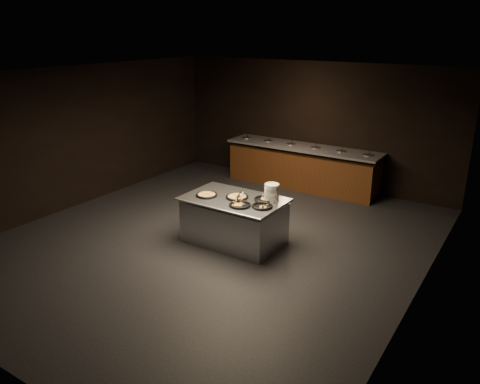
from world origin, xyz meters
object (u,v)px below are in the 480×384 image
at_px(pan_veggie_whole, 207,195).
at_px(pan_cheese_whole, 237,197).
at_px(serving_counter, 234,221).
at_px(plate_stack, 272,193).

height_order(pan_veggie_whole, pan_cheese_whole, same).
bearing_deg(serving_counter, plate_stack, 22.10).
xyz_separation_m(plate_stack, pan_veggie_whole, (-1.07, -0.40, -0.13)).
relative_size(serving_counter, pan_cheese_whole, 4.41).
bearing_deg(plate_stack, pan_cheese_whole, -160.67).
bearing_deg(pan_cheese_whole, plate_stack, 19.33).
bearing_deg(pan_cheese_whole, serving_counter, -127.33).
relative_size(serving_counter, pan_veggie_whole, 4.60).
height_order(serving_counter, pan_cheese_whole, pan_cheese_whole).
height_order(serving_counter, plate_stack, plate_stack).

